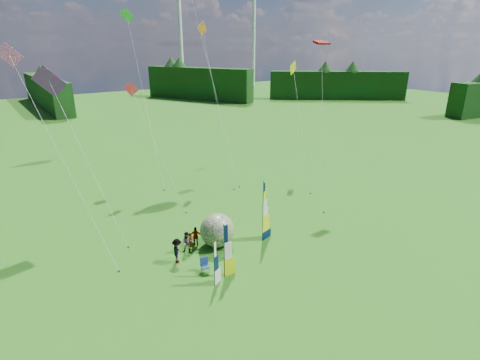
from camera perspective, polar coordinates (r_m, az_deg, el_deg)
ground at (r=27.45m, az=6.74°, el=-12.80°), size 220.00×220.00×0.00m
treeline_ring at (r=25.52m, az=7.10°, el=-5.22°), size 210.00×210.00×8.00m
turbine_left at (r=140.97m, az=2.08°, el=20.08°), size 8.00×1.20×30.00m
turbine_right at (r=133.49m, az=-8.98°, el=19.87°), size 8.00×1.20×30.00m
feather_banner_main at (r=29.21m, az=3.52°, el=-5.04°), size 1.31×0.45×4.92m
side_banner_left at (r=25.11m, az=-2.41°, el=-10.88°), size 1.07×0.20×3.86m
side_banner_far at (r=24.45m, az=-3.95°, el=-12.81°), size 0.90×0.48×3.16m
bol_inflatable at (r=29.09m, az=-3.50°, el=-7.65°), size 3.23×3.23×2.65m
spectator_a at (r=28.81m, az=-7.44°, el=-9.38°), size 0.56×0.37×1.51m
spectator_b at (r=28.59m, az=-8.02°, el=-9.43°), size 0.90×0.84×1.71m
spectator_c at (r=27.51m, az=-9.56°, el=-10.61°), size 0.98×1.26×1.86m
spectator_d at (r=29.55m, az=-6.74°, el=-8.51°), size 0.96×0.82×1.55m
camp_chair at (r=26.41m, az=-5.35°, el=-12.86°), size 0.73×0.73×1.04m
kite_whale at (r=43.18m, az=-4.40°, el=16.62°), size 8.00×15.42×24.60m
kite_rainbow_delta at (r=31.15m, az=-22.34°, el=4.14°), size 10.90×13.52×14.18m
kite_parafoil at (r=35.98m, az=12.60°, el=9.14°), size 7.57×8.87×16.64m
small_kite_red at (r=37.06m, az=-12.51°, el=5.59°), size 3.78×11.49×11.77m
small_kite_orange at (r=41.49m, az=-3.40°, el=11.75°), size 6.97×10.88×17.75m
small_kite_yellow at (r=41.89m, az=9.40°, el=8.81°), size 10.31×12.25×13.74m
small_kite_pink at (r=26.89m, az=-25.06°, el=2.78°), size 6.90×8.61×15.43m
small_kite_green at (r=43.16m, az=-14.34°, el=12.43°), size 8.45×12.46×19.13m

